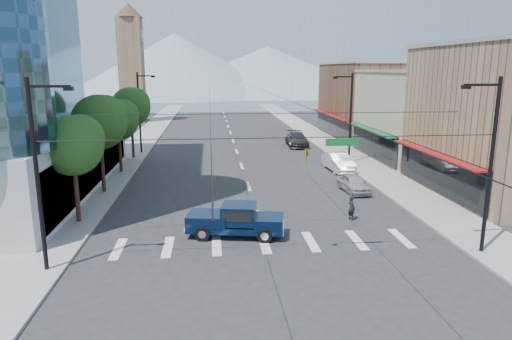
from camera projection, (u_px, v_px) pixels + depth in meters
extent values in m
plane|color=#28282B|center=(272.00, 254.00, 23.49)|extent=(160.00, 160.00, 0.00)
cube|color=gray|center=(143.00, 140.00, 61.15)|extent=(4.00, 120.00, 0.15)
cube|color=gray|center=(318.00, 137.00, 63.51)|extent=(4.00, 120.00, 0.15)
cube|color=tan|center=(430.00, 116.00, 47.80)|extent=(12.00, 14.00, 9.00)
cube|color=brown|center=(376.00, 101.00, 63.23)|extent=(12.00, 18.00, 10.00)
cube|color=#8C6B4C|center=(132.00, 71.00, 80.14)|extent=(4.00, 4.00, 18.00)
cone|color=brown|center=(128.00, 10.00, 77.93)|extent=(4.80, 4.80, 2.40)
cone|color=gray|center=(176.00, 64.00, 165.33)|extent=(80.00, 80.00, 22.00)
cone|color=gray|center=(268.00, 70.00, 178.92)|extent=(90.00, 90.00, 18.00)
cylinder|color=black|center=(76.00, 188.00, 27.73)|extent=(0.28, 0.28, 4.55)
sphere|color=#164316|center=(73.00, 146.00, 27.16)|extent=(3.64, 3.64, 3.64)
sphere|color=#164316|center=(80.00, 138.00, 27.41)|extent=(2.86, 2.86, 2.86)
cylinder|color=black|center=(102.00, 161.00, 34.46)|extent=(0.28, 0.28, 5.11)
sphere|color=#164316|center=(99.00, 122.00, 33.83)|extent=(4.09, 4.09, 4.09)
sphere|color=#164316|center=(105.00, 116.00, 34.08)|extent=(3.21, 3.21, 3.21)
cylinder|color=black|center=(120.00, 149.00, 41.32)|extent=(0.28, 0.28, 4.55)
sphere|color=#164316|center=(118.00, 120.00, 40.76)|extent=(3.64, 3.64, 3.64)
sphere|color=#164316|center=(123.00, 115.00, 41.01)|extent=(2.86, 2.86, 2.86)
cylinder|color=black|center=(132.00, 135.00, 48.06)|extent=(0.28, 0.28, 5.11)
sphere|color=#164316|center=(131.00, 107.00, 47.43)|extent=(4.09, 4.09, 4.09)
sphere|color=#164316|center=(135.00, 103.00, 47.67)|extent=(3.21, 3.21, 3.21)
cylinder|color=black|center=(37.00, 179.00, 20.48)|extent=(0.20, 0.20, 9.00)
cylinder|color=black|center=(490.00, 169.00, 22.61)|extent=(0.20, 0.20, 9.00)
cylinder|color=black|center=(275.00, 138.00, 21.18)|extent=(21.60, 0.04, 0.04)
imported|color=gold|center=(307.00, 159.00, 21.55)|extent=(0.16, 0.20, 1.00)
cube|color=#0C6626|center=(342.00, 142.00, 21.55)|extent=(1.60, 0.06, 0.35)
cylinder|color=black|center=(139.00, 114.00, 50.59)|extent=(0.20, 0.20, 9.00)
cube|color=black|center=(146.00, 76.00, 49.80)|extent=(1.80, 0.12, 0.12)
cube|color=black|center=(153.00, 77.00, 49.90)|extent=(0.40, 0.25, 0.18)
cylinder|color=black|center=(350.00, 119.00, 44.95)|extent=(0.20, 0.20, 9.00)
cube|color=black|center=(343.00, 77.00, 43.97)|extent=(1.80, 0.12, 0.12)
cube|color=black|center=(335.00, 78.00, 43.92)|extent=(0.40, 0.25, 0.18)
cube|color=#061532|center=(236.00, 227.00, 25.99)|extent=(5.69, 2.92, 0.34)
cube|color=#061532|center=(269.00, 221.00, 25.75)|extent=(1.89, 2.13, 0.54)
cube|color=#061532|center=(239.00, 214.00, 25.80)|extent=(2.17, 2.13, 1.08)
cube|color=black|center=(239.00, 212.00, 25.78)|extent=(1.98, 2.13, 0.59)
cube|color=#061532|center=(208.00, 219.00, 26.02)|extent=(2.59, 2.35, 0.64)
cube|color=silver|center=(283.00, 228.00, 25.77)|extent=(0.46, 1.86, 0.34)
cube|color=silver|center=(189.00, 225.00, 26.20)|extent=(0.46, 1.86, 0.30)
cylinder|color=black|center=(265.00, 236.00, 24.97)|extent=(0.87, 0.44, 0.83)
cylinder|color=black|center=(267.00, 224.00, 26.79)|extent=(0.87, 0.44, 0.83)
cylinder|color=black|center=(203.00, 234.00, 25.24)|extent=(0.87, 0.44, 0.83)
cylinder|color=black|center=(209.00, 223.00, 27.06)|extent=(0.87, 0.44, 0.83)
imported|color=black|center=(352.00, 208.00, 28.73)|extent=(0.54, 0.66, 1.55)
imported|color=#BBBAC0|center=(353.00, 183.00, 35.30)|extent=(1.92, 4.15, 1.38)
imported|color=white|center=(338.00, 162.00, 42.59)|extent=(2.15, 5.17, 1.66)
imported|color=#2E2E31|center=(297.00, 139.00, 56.17)|extent=(2.64, 6.01, 1.72)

